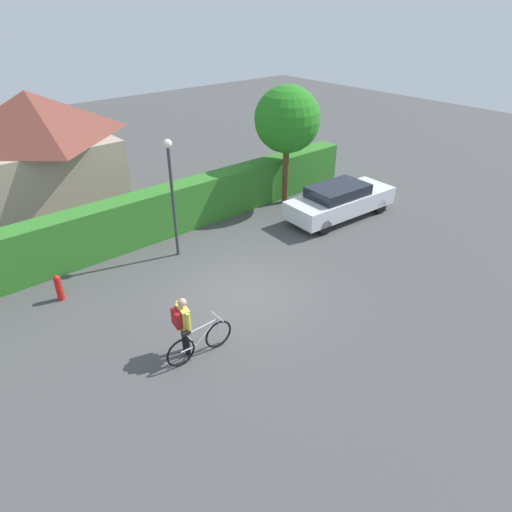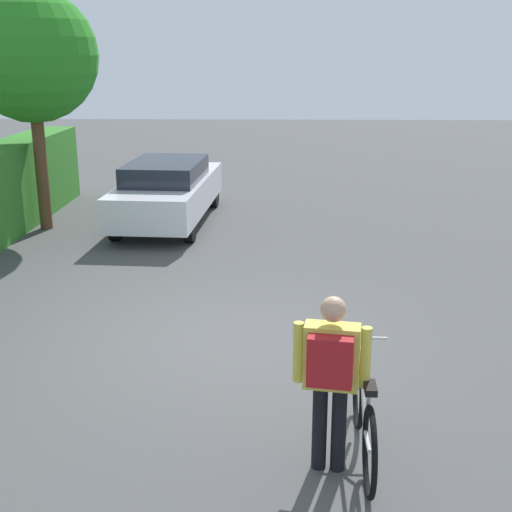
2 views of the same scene
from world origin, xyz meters
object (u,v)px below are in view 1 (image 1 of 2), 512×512
at_px(bicycle, 200,342).
at_px(fire_hydrant, 59,287).
at_px(parked_car_near, 340,200).
at_px(tree_kerbside, 287,120).
at_px(person_rider, 183,321).
at_px(street_lamp, 171,183).

distance_m(bicycle, fire_hydrant, 4.91).
distance_m(parked_car_near, tree_kerbside, 3.74).
bearing_deg(person_rider, street_lamp, 59.92).
relative_size(street_lamp, tree_kerbside, 0.83).
height_order(parked_car_near, bicycle, parked_car_near).
height_order(bicycle, person_rider, person_rider).
bearing_deg(street_lamp, parked_car_near, -13.74).
height_order(person_rider, fire_hydrant, person_rider).
bearing_deg(tree_kerbside, bicycle, -145.68).
height_order(street_lamp, tree_kerbside, tree_kerbside).
height_order(person_rider, street_lamp, street_lamp).
xyz_separation_m(person_rider, tree_kerbside, (8.38, 5.23, 2.48)).
bearing_deg(person_rider, tree_kerbside, 31.97).
distance_m(parked_car_near, street_lamp, 6.90).
xyz_separation_m(street_lamp, tree_kerbside, (5.88, 0.91, 0.87)).
relative_size(parked_car_near, street_lamp, 1.19).
xyz_separation_m(street_lamp, fire_hydrant, (-3.99, -0.05, -2.16)).
height_order(bicycle, tree_kerbside, tree_kerbside).
height_order(bicycle, fire_hydrant, bicycle).
distance_m(parked_car_near, fire_hydrant, 10.56).
distance_m(bicycle, street_lamp, 5.61).
height_order(bicycle, street_lamp, street_lamp).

